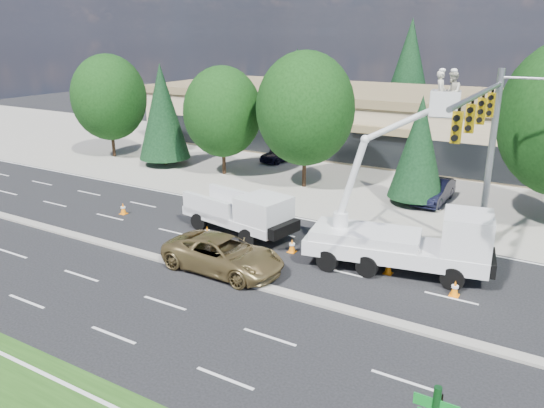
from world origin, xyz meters
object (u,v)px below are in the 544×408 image
Objects in this scene: signal_mast at (486,140)px; bucket_truck at (410,233)px; utility_pickup at (243,217)px; minivan at (223,254)px.

signal_mast is 1.11× the size of bucket_truck.
utility_pickup is 4.67m from minivan.
signal_mast is 12.80m from utility_pickup.
utility_pickup is at bearing 168.11° from bucket_truck.
bucket_truck reaches higher than minivan.
signal_mast is at bearing 32.51° from bucket_truck.
bucket_truck is at bearing 9.33° from utility_pickup.
minivan is at bearing -57.33° from utility_pickup.
minivan is at bearing -161.54° from bucket_truck.
utility_pickup reaches higher than minivan.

